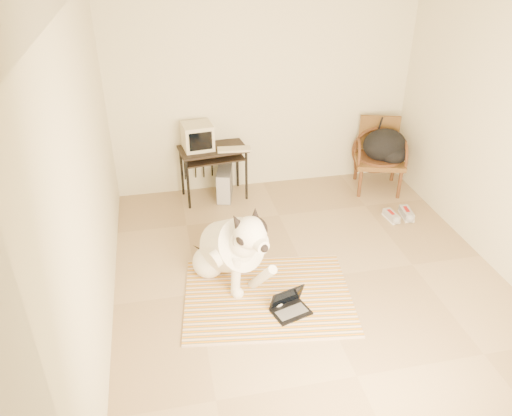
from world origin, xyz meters
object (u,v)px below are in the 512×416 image
object	(u,v)px
crt_monitor	(198,136)
pc_tower	(225,184)
computer_desk	(213,156)
laptop	(289,306)
dog	(232,249)
rattan_chair	(379,155)
backpack	(386,147)

from	to	relation	value
crt_monitor	pc_tower	distance (m)	0.74
crt_monitor	pc_tower	size ratio (longest dim) A/B	0.86
computer_desk	laptop	bearing A→B (deg)	-80.94
computer_desk	crt_monitor	xyz separation A→B (m)	(-0.18, 0.04, 0.26)
laptop	pc_tower	size ratio (longest dim) A/B	0.86
pc_tower	laptop	bearing A→B (deg)	-83.88
dog	rattan_chair	distance (m)	2.85
crt_monitor	pc_tower	xyz separation A→B (m)	(0.31, -0.08, -0.67)
computer_desk	crt_monitor	world-z (taller)	crt_monitor
dog	backpack	size ratio (longest dim) A/B	2.07
computer_desk	backpack	xyz separation A→B (m)	(2.29, -0.25, 0.03)
pc_tower	rattan_chair	size ratio (longest dim) A/B	0.49
crt_monitor	backpack	world-z (taller)	crt_monitor
dog	pc_tower	size ratio (longest dim) A/B	2.58
rattan_chair	backpack	world-z (taller)	rattan_chair
computer_desk	pc_tower	bearing A→B (deg)	-17.66
laptop	pc_tower	world-z (taller)	pc_tower
laptop	crt_monitor	xyz separation A→B (m)	(-0.57, 2.46, 0.80)
dog	crt_monitor	bearing A→B (deg)	93.77
computer_desk	rattan_chair	size ratio (longest dim) A/B	0.95
laptop	crt_monitor	distance (m)	2.65
computer_desk	rattan_chair	bearing A→B (deg)	-3.89
crt_monitor	rattan_chair	distance (m)	2.47
rattan_chair	backpack	distance (m)	0.19
pc_tower	backpack	xyz separation A→B (m)	(2.16, -0.21, 0.43)
laptop	backpack	world-z (taller)	backpack
pc_tower	rattan_chair	distance (m)	2.14
dog	rattan_chair	size ratio (longest dim) A/B	1.27
crt_monitor	rattan_chair	xyz separation A→B (m)	(2.43, -0.19, -0.39)
laptop	computer_desk	size ratio (longest dim) A/B	0.45
laptop	backpack	distance (m)	2.94
laptop	rattan_chair	size ratio (longest dim) A/B	0.42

